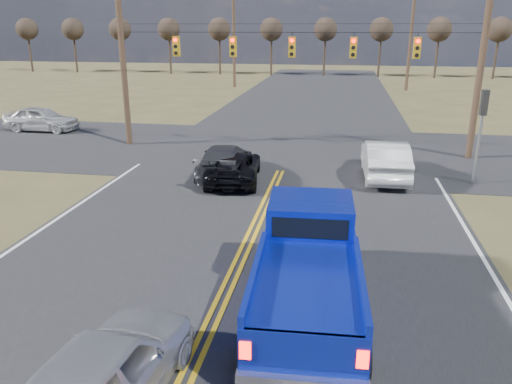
% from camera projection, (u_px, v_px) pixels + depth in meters
% --- Properties ---
extents(ground, '(160.00, 160.00, 0.00)m').
position_uv_depth(ground, '(191.00, 369.00, 9.64)').
color(ground, brown).
rests_on(ground, ground).
extents(road_main, '(14.00, 120.00, 0.02)m').
position_uv_depth(road_main, '(267.00, 200.00, 18.99)').
color(road_main, '#28282B').
rests_on(road_main, ground).
extents(road_cross, '(120.00, 12.00, 0.02)m').
position_uv_depth(road_cross, '(290.00, 151.00, 26.47)').
color(road_cross, '#28282B').
rests_on(road_cross, ground).
extents(signal_gantry, '(19.60, 4.83, 10.00)m').
position_uv_depth(signal_gantry, '(302.00, 52.00, 24.59)').
color(signal_gantry, '#473323').
rests_on(signal_gantry, ground).
extents(utility_poles, '(19.60, 58.32, 10.00)m').
position_uv_depth(utility_poles, '(290.00, 49.00, 23.88)').
color(utility_poles, '#473323').
rests_on(utility_poles, ground).
extents(treeline, '(87.00, 117.80, 7.40)m').
position_uv_depth(treeline, '(306.00, 35.00, 33.04)').
color(treeline, '#33261C').
rests_on(treeline, ground).
extents(pickup_truck, '(2.65, 6.18, 2.28)m').
position_uv_depth(pickup_truck, '(308.00, 268.00, 11.24)').
color(pickup_truck, black).
rests_on(pickup_truck, ground).
extents(silver_suv, '(2.21, 4.62, 1.52)m').
position_uv_depth(silver_suv, '(103.00, 375.00, 8.33)').
color(silver_suv, '#9FA0A6').
rests_on(silver_suv, ground).
extents(black_suv, '(2.63, 4.78, 1.27)m').
position_uv_depth(black_suv, '(234.00, 167.00, 21.13)').
color(black_suv, black).
rests_on(black_suv, ground).
extents(white_car_queue, '(1.88, 5.06, 1.65)m').
position_uv_depth(white_car_queue, '(385.00, 159.00, 21.57)').
color(white_car_queue, silver).
rests_on(white_car_queue, ground).
extents(dgrey_car_queue, '(2.27, 4.99, 1.41)m').
position_uv_depth(dgrey_car_queue, '(224.00, 161.00, 21.75)').
color(dgrey_car_queue, '#333338').
rests_on(dgrey_car_queue, ground).
extents(cross_car_west, '(1.88, 4.59, 1.56)m').
position_uv_depth(cross_car_west, '(41.00, 119.00, 31.19)').
color(cross_car_west, '#BCBCBC').
rests_on(cross_car_west, ground).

